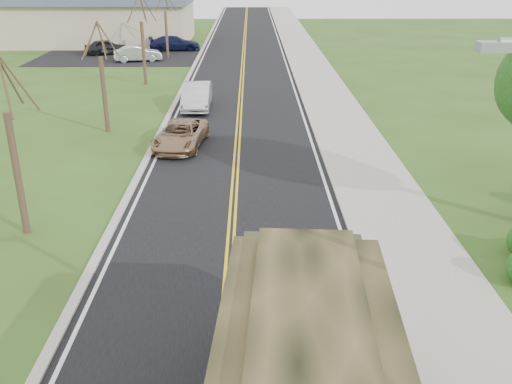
{
  "coord_description": "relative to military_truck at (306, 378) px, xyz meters",
  "views": [
    {
      "loc": [
        0.69,
        -7.55,
        8.79
      ],
      "look_at": [
        0.84,
        9.18,
        1.8
      ],
      "focal_mm": 40.0,
      "sensor_mm": 36.0,
      "label": 1
    }
  ],
  "objects": [
    {
      "name": "road",
      "position": [
        -1.58,
        39.98,
        -2.24
      ],
      "size": [
        8.0,
        120.0,
        0.01
      ],
      "primitive_type": "cube",
      "color": "black",
      "rests_on": "ground"
    },
    {
      "name": "curb_right",
      "position": [
        2.57,
        39.98,
        -2.18
      ],
      "size": [
        0.3,
        120.0,
        0.12
      ],
      "primitive_type": "cube",
      "color": "#9E998E",
      "rests_on": "ground"
    },
    {
      "name": "sidewalk_right",
      "position": [
        4.32,
        39.98,
        -2.19
      ],
      "size": [
        3.2,
        120.0,
        0.1
      ],
      "primitive_type": "cube",
      "color": "#9E998E",
      "rests_on": "ground"
    },
    {
      "name": "curb_left",
      "position": [
        -5.73,
        39.98,
        -2.19
      ],
      "size": [
        0.3,
        120.0,
        0.1
      ],
      "primitive_type": "cube",
      "color": "#9E998E",
      "rests_on": "ground"
    },
    {
      "name": "bare_tree_a",
      "position": [
        -8.59,
        9.98,
        0.38
      ],
      "size": [
        1.93,
        2.26,
        6.08
      ],
      "color": "#38281C",
      "rests_on": "ground"
    },
    {
      "name": "bare_tree_b",
      "position": [
        -8.59,
        21.98,
        0.23
      ],
      "size": [
        1.83,
        2.14,
        5.73
      ],
      "color": "#38281C",
      "rests_on": "ground"
    },
    {
      "name": "bare_tree_c",
      "position": [
        -8.59,
        33.98,
        0.53
      ],
      "size": [
        2.04,
        2.39,
        6.42
      ],
      "color": "#38281C",
      "rests_on": "ground"
    },
    {
      "name": "bare_tree_d",
      "position": [
        -8.59,
        45.98,
        0.31
      ],
      "size": [
        1.88,
        2.2,
        5.91
      ],
      "color": "#38281C",
      "rests_on": "ground"
    },
    {
      "name": "commercial_building",
      "position": [
        -17.57,
        55.95,
        0.44
      ],
      "size": [
        25.5,
        21.5,
        5.65
      ],
      "color": "tan",
      "rests_on": "ground"
    },
    {
      "name": "military_truck",
      "position": [
        0.0,
        0.0,
        0.0
      ],
      "size": [
        3.24,
        8.02,
        3.92
      ],
      "rotation": [
        0.0,
        0.0,
        -0.07
      ],
      "color": "black",
      "rests_on": "ground"
    },
    {
      "name": "suv_champagne",
      "position": [
        -4.35,
        19.27,
        -1.61
      ],
      "size": [
        2.63,
        4.77,
        1.26
      ],
      "primitive_type": "imported",
      "rotation": [
        0.0,
        0.0,
        -0.12
      ],
      "color": "#937153",
      "rests_on": "ground"
    },
    {
      "name": "sedan_silver",
      "position": [
        -4.22,
        26.95,
        -1.48
      ],
      "size": [
        1.7,
        4.68,
        1.53
      ],
      "primitive_type": "imported",
      "rotation": [
        0.0,
        0.0,
        0.02
      ],
      "color": "silver",
      "rests_on": "ground"
    },
    {
      "name": "lot_car_dark",
      "position": [
        -14.56,
        47.61,
        -1.54
      ],
      "size": [
        4.43,
        3.08,
        1.4
      ],
      "primitive_type": "imported",
      "rotation": [
        0.0,
        0.0,
        1.96
      ],
      "color": "black",
      "rests_on": "ground"
    },
    {
      "name": "lot_car_silver",
      "position": [
        -10.92,
        43.76,
        -1.56
      ],
      "size": [
        4.37,
        2.34,
        1.37
      ],
      "primitive_type": "imported",
      "rotation": [
        0.0,
        0.0,
        1.8
      ],
      "color": "#BAB9BE",
      "rests_on": "ground"
    },
    {
      "name": "lot_car_navy",
      "position": [
        -8.4,
        49.98,
        -1.53
      ],
      "size": [
        5.14,
        2.54,
        1.44
      ],
      "primitive_type": "imported",
      "rotation": [
        0.0,
        0.0,
        1.68
      ],
      "color": "black",
      "rests_on": "ground"
    }
  ]
}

